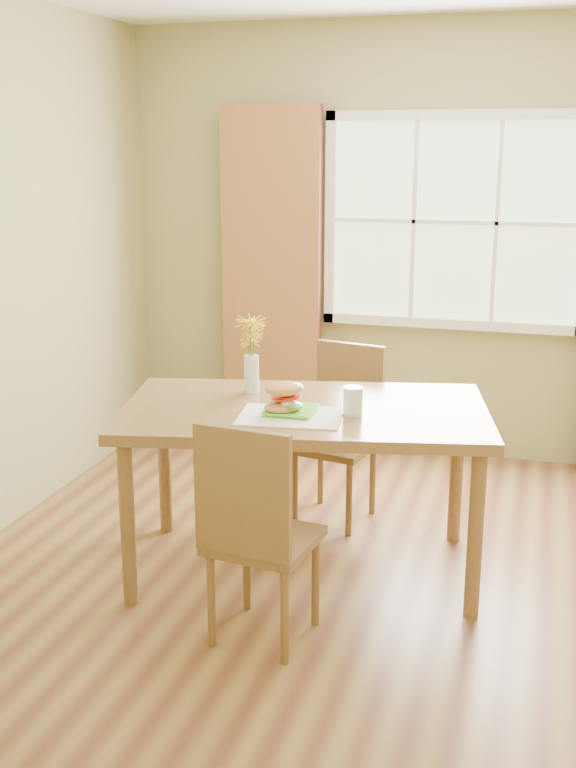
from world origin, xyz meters
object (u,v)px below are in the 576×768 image
Objects in this scene: chair_far at (341,424)px; flower_vase at (251,345)px; dining_table at (305,425)px; chair_near at (255,526)px; water_glass at (353,402)px; croissant_sandwich at (284,397)px.

chair_far is 0.81m from flower_vase.
chair_near is at bearing -102.58° from dining_table.
chair_far is at bearing 58.01° from flower_vase.
water_glass is (0.22, -0.76, 0.36)m from chair_far.
chair_near is 1.40m from chair_far.
croissant_sandwich is (-0.04, 0.55, 0.37)m from chair_near.
chair_near is 1.02× the size of chair_far.
water_glass is at bearing 76.43° from chair_near.
croissant_sandwich reaches higher than dining_table.
water_glass is at bearing -20.79° from croissant_sandwich.
flower_vase reaches higher than water_glass.
chair_far is at bearing 47.00° from croissant_sandwich.
chair_far reaches higher than dining_table.
chair_far is at bearing 76.95° from dining_table.
croissant_sandwich is 1.73× the size of water_glass.
chair_near is at bearing -111.00° from water_glass.
water_glass reaches higher than dining_table.
chair_near is at bearing -123.97° from croissant_sandwich.
dining_table is at bearing 165.87° from water_glass.
chair_near is at bearing -71.07° from flower_vase.
water_glass is (0.29, 0.09, -0.02)m from croissant_sandwich.
chair_near is at bearing -79.39° from chair_far.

